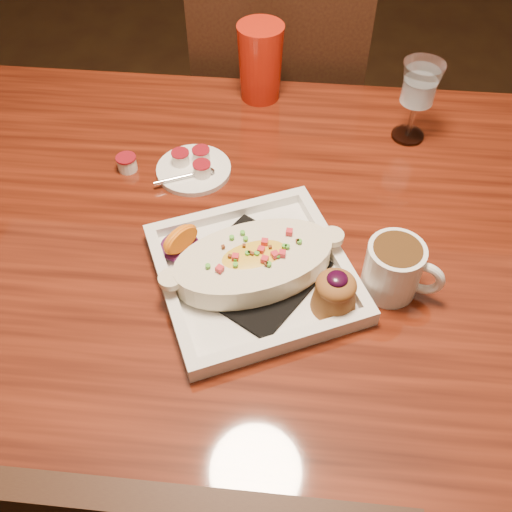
# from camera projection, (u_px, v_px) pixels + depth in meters

# --- Properties ---
(floor) EXTENTS (7.00, 7.00, 0.00)m
(floor) POSITION_uv_depth(u_px,v_px,m) (255.00, 418.00, 1.54)
(floor) COLOR black
(floor) RESTS_ON ground
(table) EXTENTS (1.50, 0.90, 0.75)m
(table) POSITION_uv_depth(u_px,v_px,m) (255.00, 264.00, 1.05)
(table) COLOR maroon
(table) RESTS_ON floor
(chair_far) EXTENTS (0.42, 0.42, 0.93)m
(chair_far) POSITION_uv_depth(u_px,v_px,m) (278.00, 122.00, 1.56)
(chair_far) COLOR black
(chair_far) RESTS_ON floor
(plate) EXTENTS (0.38, 0.38, 0.08)m
(plate) POSITION_uv_depth(u_px,v_px,m) (259.00, 269.00, 0.87)
(plate) COLOR white
(plate) RESTS_ON table
(coffee_mug) EXTENTS (0.12, 0.09, 0.09)m
(coffee_mug) POSITION_uv_depth(u_px,v_px,m) (395.00, 268.00, 0.85)
(coffee_mug) COLOR white
(coffee_mug) RESTS_ON table
(goblet) EXTENTS (0.08, 0.08, 0.16)m
(goblet) POSITION_uv_depth(u_px,v_px,m) (419.00, 88.00, 1.05)
(goblet) COLOR silver
(goblet) RESTS_ON table
(saucer) EXTENTS (0.14, 0.14, 0.09)m
(saucer) POSITION_uv_depth(u_px,v_px,m) (193.00, 167.00, 1.06)
(saucer) COLOR white
(saucer) RESTS_ON table
(creamer_loose) EXTENTS (0.04, 0.04, 0.03)m
(creamer_loose) POSITION_uv_depth(u_px,v_px,m) (127.00, 163.00, 1.06)
(creamer_loose) COLOR white
(creamer_loose) RESTS_ON table
(red_tumbler) EXTENTS (0.10, 0.10, 0.16)m
(red_tumbler) POSITION_uv_depth(u_px,v_px,m) (260.00, 63.00, 1.16)
(red_tumbler) COLOR red
(red_tumbler) RESTS_ON table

